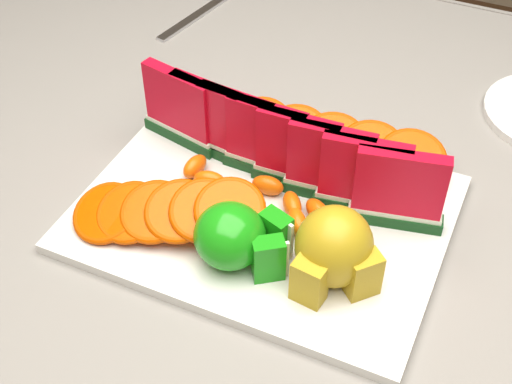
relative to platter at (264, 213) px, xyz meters
The scene contains 10 objects.
table 0.13m from the platter, 81.52° to the left, with size 1.40×0.90×0.75m.
tablecloth 0.08m from the platter, 81.52° to the left, with size 1.53×1.03×0.20m.
platter is the anchor object (origin of this frame).
apple_cluster 0.09m from the platter, 86.68° to the right, with size 0.11×0.09×0.07m.
pear_cluster 0.13m from the platter, 29.82° to the right, with size 0.10×0.10×0.09m.
fork 0.46m from the platter, 127.14° to the left, with size 0.05×0.19×0.00m.
watermelon_row 0.08m from the platter, 93.17° to the left, with size 0.39×0.07×0.10m.
orange_fan_front 0.11m from the platter, 139.34° to the right, with size 0.23×0.13×0.06m.
orange_fan_back 0.12m from the platter, 84.26° to the left, with size 0.33×0.11×0.05m.
tangerine_segments 0.02m from the platter, 153.35° to the left, with size 0.19×0.07×0.02m.
Camera 1 is at (0.22, -0.58, 1.33)m, focal length 50.00 mm.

